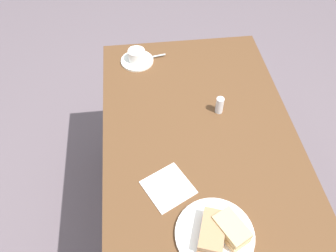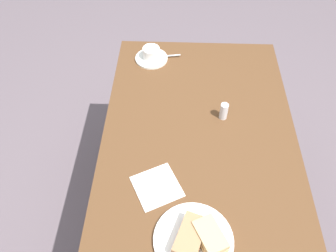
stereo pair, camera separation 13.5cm
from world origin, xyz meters
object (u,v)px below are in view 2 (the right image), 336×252
Objects in this scene: sandwich_front at (190,237)px; spoon at (167,56)px; coffee_cup at (151,52)px; napkin at (157,187)px; salt_shaker at (224,111)px; coffee_saucer at (151,58)px; sandwich_back at (210,237)px; sandwich_plate at (193,240)px; dining_table at (198,155)px.

spoon is (-0.91, -0.11, -0.03)m from sandwich_front.
coffee_cup reaches higher than spoon.
salt_shaker is at bearing 143.24° from napkin.
coffee_cup is at bearing -174.47° from napkin.
salt_shaker reaches higher than sandwich_front.
sandwich_back is at bearing 15.08° from coffee_saucer.
napkin is at bearing -149.27° from sandwich_front.
sandwich_plate reaches higher than napkin.
spoon reaches higher than coffee_saucer.
salt_shaker reaches higher than sandwich_plate.
dining_table is 12.14× the size of coffee_cup.
sandwich_plate is 0.23m from napkin.
napkin is (0.23, -0.15, 0.12)m from dining_table.
coffee_cup is at bearing -155.64° from coffee_saucer.
sandwich_back is 1.81× the size of salt_shaker.
napkin is 0.42m from salt_shaker.
sandwich_back reaches higher than dining_table.
sandwich_plate is 2.56× the size of spoon.
sandwich_back reaches higher than napkin.
spoon is at bearing 99.87° from coffee_saucer.
coffee_saucer is at bearing -138.79° from salt_shaker.
coffee_saucer reaches higher than dining_table.
sandwich_back reaches higher than sandwich_plate.
sandwich_back is 1.36× the size of spoon.
coffee_cup is at bearing -81.33° from spoon.
coffee_saucer is at bearing -167.77° from sandwich_plate.
napkin is at bearing -34.08° from dining_table.
coffee_saucer is (-0.47, -0.22, 0.12)m from dining_table.
sandwich_plate is at bearing -3.89° from dining_table.
sandwich_front is at bearing -14.51° from salt_shaker.
sandwich_plate reaches higher than coffee_saucer.
spoon is at bearing 179.48° from napkin.
sandwich_back is at bearing 85.70° from sandwich_plate.
coffee_saucer is at bearing -80.13° from spoon.
sandwich_front is at bearing 11.51° from coffee_saucer.
sandwich_back is 0.93m from coffee_cup.
coffee_cup is at bearing -164.91° from sandwich_back.
sandwich_front is (0.42, -0.04, 0.16)m from dining_table.
sandwich_back is at bearing 15.09° from coffee_cup.
sandwich_back is at bearing 41.98° from napkin.
salt_shaker is at bearing 138.22° from dining_table.
sandwich_plate is at bearing 33.58° from napkin.
sandwich_back is (-0.00, 0.06, 0.00)m from sandwich_front.
sandwich_back is at bearing 90.01° from sandwich_front.
spoon is (-0.01, 0.07, 0.01)m from coffee_saucer.
sandwich_plate reaches higher than dining_table.
sandwich_front reaches higher than sandwich_plate.
sandwich_back is 1.32× the size of coffee_cup.
sandwich_front is 1.14× the size of sandwich_back.
sandwich_front is 0.91m from coffee_cup.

